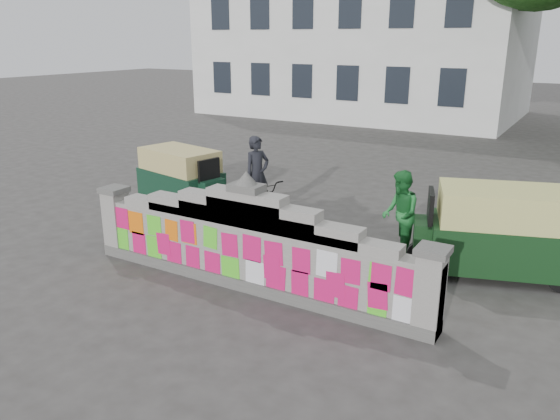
% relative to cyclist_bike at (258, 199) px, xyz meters
% --- Properties ---
extents(ground, '(100.00, 100.00, 0.00)m').
position_rel_cyclist_bike_xyz_m(ground, '(1.79, -3.06, -0.50)').
color(ground, '#383533').
rests_on(ground, ground).
extents(parapet_wall, '(6.48, 0.44, 2.01)m').
position_rel_cyclist_bike_xyz_m(parapet_wall, '(1.79, -3.06, 0.25)').
color(parapet_wall, '#4C4C49').
rests_on(parapet_wall, ground).
extents(building, '(16.00, 10.00, 8.90)m').
position_rel_cyclist_bike_xyz_m(building, '(-5.21, 18.93, 3.51)').
color(building, silver).
rests_on(building, ground).
extents(cyclist_bike, '(2.02, 1.33, 1.00)m').
position_rel_cyclist_bike_xyz_m(cyclist_bike, '(0.00, 0.00, 0.00)').
color(cyclist_bike, black).
rests_on(cyclist_bike, ground).
extents(cyclist_rider, '(0.61, 0.73, 1.70)m').
position_rel_cyclist_bike_xyz_m(cyclist_rider, '(0.00, 0.00, 0.35)').
color(cyclist_rider, black).
rests_on(cyclist_rider, ground).
extents(pedestrian, '(0.94, 1.01, 1.66)m').
position_rel_cyclist_bike_xyz_m(pedestrian, '(3.46, -0.37, 0.33)').
color(pedestrian, '#217932').
rests_on(pedestrian, ground).
extents(rickshaw_left, '(2.58, 1.58, 1.38)m').
position_rel_cyclist_bike_xyz_m(rickshaw_left, '(-2.37, 0.18, 0.22)').
color(rickshaw_left, '#103120').
rests_on(rickshaw_left, ground).
extents(rickshaw_right, '(2.90, 1.99, 1.56)m').
position_rel_cyclist_bike_xyz_m(rickshaw_right, '(5.23, -0.34, 0.31)').
color(rickshaw_right, black).
rests_on(rickshaw_right, ground).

